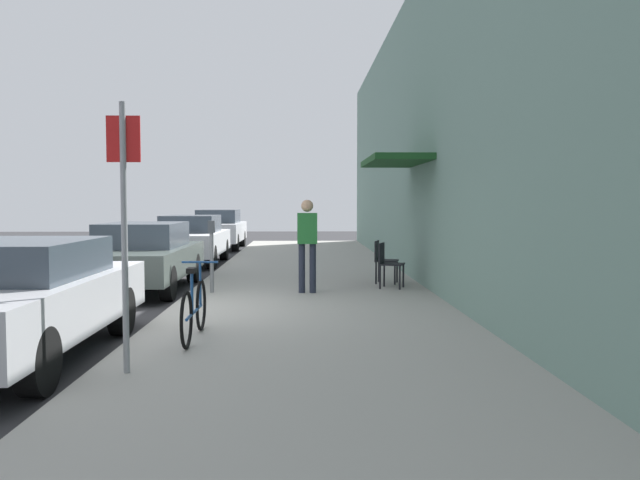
{
  "coord_description": "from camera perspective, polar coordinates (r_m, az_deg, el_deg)",
  "views": [
    {
      "loc": [
        2.1,
        -9.96,
        1.76
      ],
      "look_at": [
        2.53,
        5.39,
        0.88
      ],
      "focal_mm": 36.18,
      "sensor_mm": 36.0,
      "label": 1
    }
  ],
  "objects": [
    {
      "name": "ground_plane",
      "position": [
        10.33,
        -13.41,
        -6.62
      ],
      "size": [
        60.0,
        60.0,
        0.0
      ],
      "primitive_type": "plane",
      "color": "#2D2D30"
    },
    {
      "name": "sidewalk_slab",
      "position": [
        12.08,
        -0.89,
        -4.8
      ],
      "size": [
        4.5,
        32.0,
        0.12
      ],
      "primitive_type": "cube",
      "color": "#9E9B93",
      "rests_on": "ground_plane"
    },
    {
      "name": "building_facade",
      "position": [
        12.32,
        10.49,
        10.08
      ],
      "size": [
        1.4,
        32.0,
        6.46
      ],
      "color": "gray",
      "rests_on": "ground_plane"
    },
    {
      "name": "parked_car_0",
      "position": [
        7.99,
        -25.29,
        -4.62
      ],
      "size": [
        1.8,
        4.4,
        1.34
      ],
      "color": "#B7B7BC",
      "rests_on": "ground_plane"
    },
    {
      "name": "parked_car_1",
      "position": [
        13.39,
        -15.44,
        -1.34
      ],
      "size": [
        1.8,
        4.4,
        1.36
      ],
      "color": "#47514C",
      "rests_on": "ground_plane"
    },
    {
      "name": "parked_car_2",
      "position": [
        18.89,
        -11.38,
        0.09
      ],
      "size": [
        1.8,
        4.4,
        1.4
      ],
      "color": "silver",
      "rests_on": "ground_plane"
    },
    {
      "name": "parked_car_3",
      "position": [
        25.0,
        -8.98,
        0.98
      ],
      "size": [
        1.8,
        4.4,
        1.5
      ],
      "color": "silver",
      "rests_on": "ground_plane"
    },
    {
      "name": "parking_meter",
      "position": [
        11.93,
        -9.56,
        -0.96
      ],
      "size": [
        0.12,
        0.1,
        1.32
      ],
      "color": "slate",
      "rests_on": "sidewalk_slab"
    },
    {
      "name": "street_sign",
      "position": [
        6.43,
        -16.93,
        2.07
      ],
      "size": [
        0.32,
        0.06,
        2.6
      ],
      "color": "gray",
      "rests_on": "sidewalk_slab"
    },
    {
      "name": "bicycle_0",
      "position": [
        7.94,
        -11.06,
        -6.05
      ],
      "size": [
        0.46,
        1.71,
        0.9
      ],
      "color": "black",
      "rests_on": "sidewalk_slab"
    },
    {
      "name": "cafe_chair_0",
      "position": [
        12.5,
        6.01,
        -1.95
      ],
      "size": [
        0.56,
        0.56,
        0.87
      ],
      "color": "black",
      "rests_on": "sidewalk_slab"
    },
    {
      "name": "cafe_chair_1",
      "position": [
        13.23,
        5.58,
        -1.65
      ],
      "size": [
        0.54,
        0.54,
        0.87
      ],
      "color": "black",
      "rests_on": "sidewalk_slab"
    },
    {
      "name": "pedestrian_standing",
      "position": [
        11.73,
        -1.14,
        0.16
      ],
      "size": [
        0.36,
        0.22,
        1.7
      ],
      "color": "#232838",
      "rests_on": "sidewalk_slab"
    }
  ]
}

